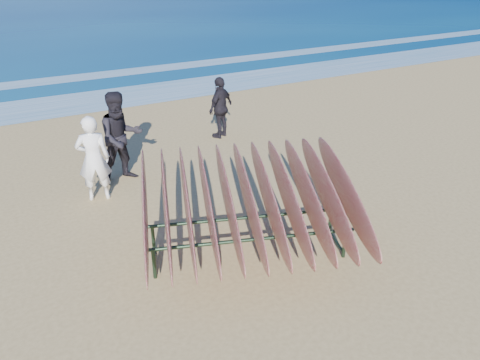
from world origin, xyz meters
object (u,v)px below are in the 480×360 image
Objects in this scene: person_dark_b at (221,107)px; person_white at (93,159)px; person_dark_a at (121,137)px; surfboard_rack at (249,201)px.

person_white is at bearing -1.57° from person_dark_b.
person_dark_a reaches higher than person_dark_b.
person_white is 0.92m from person_dark_a.
person_dark_a reaches higher than person_white.
person_dark_a is (-0.90, 3.69, -0.03)m from surfboard_rack.
surfboard_rack is at bearing -82.20° from person_dark_a.
person_dark_a reaches higher than surfboard_rack.
surfboard_rack reaches higher than person_dark_b.
surfboard_rack is at bearing 132.08° from person_white.
person_dark_b is (2.07, 5.00, -0.19)m from surfboard_rack.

